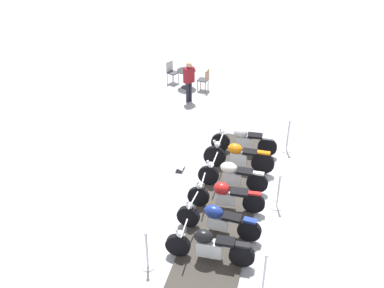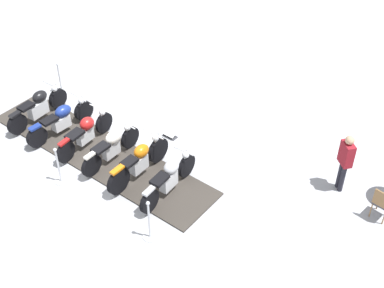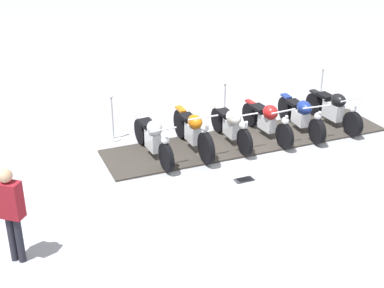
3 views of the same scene
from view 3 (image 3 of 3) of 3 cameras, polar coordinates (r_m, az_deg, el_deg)
name	(u,v)px [view 3 (image 3 of 3)]	position (r m, az deg, el deg)	size (l,w,h in m)	color
ground_plane	(248,141)	(13.10, 6.02, 0.34)	(80.00, 80.00, 0.00)	#A8AAB2
display_platform	(248,140)	(13.09, 6.02, 0.43)	(7.09, 1.59, 0.04)	#38332D
motorcycle_chrome	(153,138)	(11.96, -4.16, 0.66)	(0.72, 2.12, 0.91)	black
motorcycle_copper	(193,131)	(12.28, 0.14, 1.40)	(0.85, 2.15, 1.03)	black
motorcycle_cream	(232,125)	(12.65, 4.25, 2.04)	(0.86, 2.00, 0.91)	black
motorcycle_maroon	(268,119)	(13.10, 8.09, 2.62)	(0.73, 2.10, 0.90)	black
motorcycle_navy	(301,115)	(13.61, 11.63, 3.08)	(1.02, 2.14, 0.89)	black
motorcycle_black	(334,109)	(14.15, 14.95, 3.66)	(0.77, 2.12, 0.90)	black
stanchion_left_rear	(320,94)	(15.56, 13.57, 5.20)	(0.34, 0.34, 1.13)	silver
stanchion_left_front	(113,126)	(13.11, -8.46, 1.94)	(0.35, 0.35, 1.15)	silver
stanchion_left_mid	(224,110)	(14.08, 3.48, 3.68)	(0.35, 0.35, 1.10)	silver
info_placard	(244,178)	(11.25, 5.58, -3.60)	(0.44, 0.32, 0.19)	#333338
bystander_person	(11,208)	(8.84, -18.83, -6.47)	(0.41, 0.45, 1.67)	#23232D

